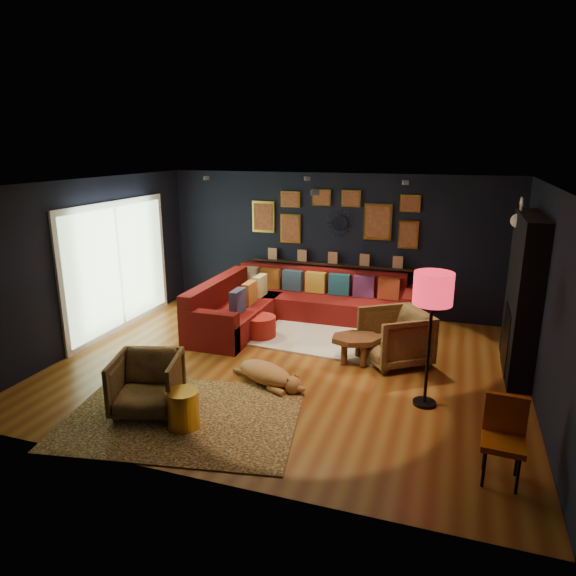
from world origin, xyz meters
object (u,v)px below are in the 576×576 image
(armchair_right, at_px, (395,334))
(dog, at_px, (265,369))
(gold_stool, at_px, (183,410))
(floor_lamp, at_px, (433,294))
(pouf, at_px, (260,326))
(orange_chair, at_px, (504,432))
(armchair_left, at_px, (147,381))
(sectional, at_px, (287,305))
(coffee_table, at_px, (356,341))

(armchair_right, relative_size, dog, 0.72)
(gold_stool, distance_m, floor_lamp, 3.14)
(floor_lamp, bearing_deg, dog, -177.55)
(pouf, distance_m, orange_chair, 4.47)
(pouf, relative_size, armchair_left, 0.66)
(pouf, xyz_separation_m, gold_stool, (0.21, -2.90, 0.03))
(orange_chair, height_order, dog, orange_chair)
(dog, bearing_deg, armchair_right, 62.50)
(orange_chair, distance_m, dog, 3.09)
(sectional, distance_m, armchair_right, 2.39)
(pouf, relative_size, armchair_right, 0.58)
(sectional, bearing_deg, armchair_left, -98.68)
(sectional, bearing_deg, dog, -78.01)
(pouf, relative_size, orange_chair, 0.62)
(armchair_right, height_order, dog, armchair_right)
(gold_stool, height_order, orange_chair, orange_chair)
(floor_lamp, bearing_deg, armchair_left, -158.74)
(pouf, height_order, dog, dog)
(floor_lamp, bearing_deg, orange_chair, -57.77)
(coffee_table, distance_m, dog, 1.47)
(armchair_left, distance_m, gold_stool, 0.65)
(sectional, xyz_separation_m, coffee_table, (1.53, -1.39, 0.01))
(coffee_table, relative_size, gold_stool, 2.04)
(sectional, relative_size, orange_chair, 4.15)
(sectional, distance_m, gold_stool, 3.78)
(sectional, xyz_separation_m, pouf, (-0.16, -0.89, -0.12))
(armchair_left, xyz_separation_m, armchair_right, (2.61, 2.37, 0.05))
(orange_chair, xyz_separation_m, floor_lamp, (-0.79, 1.25, 0.93))
(sectional, distance_m, orange_chair, 4.94)
(coffee_table, height_order, orange_chair, orange_chair)
(sectional, height_order, armchair_left, sectional)
(floor_lamp, distance_m, dog, 2.39)
(armchair_right, xyz_separation_m, gold_stool, (-2.02, -2.57, -0.21))
(floor_lamp, bearing_deg, sectional, 137.53)
(sectional, xyz_separation_m, armchair_left, (-0.55, -3.58, 0.07))
(armchair_left, xyz_separation_m, dog, (1.07, 1.13, -0.18))
(sectional, distance_m, pouf, 0.91)
(coffee_table, distance_m, armchair_left, 3.02)
(coffee_table, xyz_separation_m, orange_chair, (1.84, -2.22, 0.15))
(armchair_left, relative_size, dog, 0.64)
(armchair_right, height_order, floor_lamp, floor_lamp)
(armchair_left, relative_size, orange_chair, 0.94)
(pouf, distance_m, armchair_left, 2.73)
(armchair_right, xyz_separation_m, orange_chair, (1.31, -2.40, 0.04))
(coffee_table, distance_m, armchair_right, 0.57)
(sectional, height_order, armchair_right, armchair_right)
(coffee_table, bearing_deg, armchair_left, -133.43)
(gold_stool, bearing_deg, sectional, 90.67)
(orange_chair, relative_size, floor_lamp, 0.49)
(armchair_left, height_order, dog, armchair_left)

